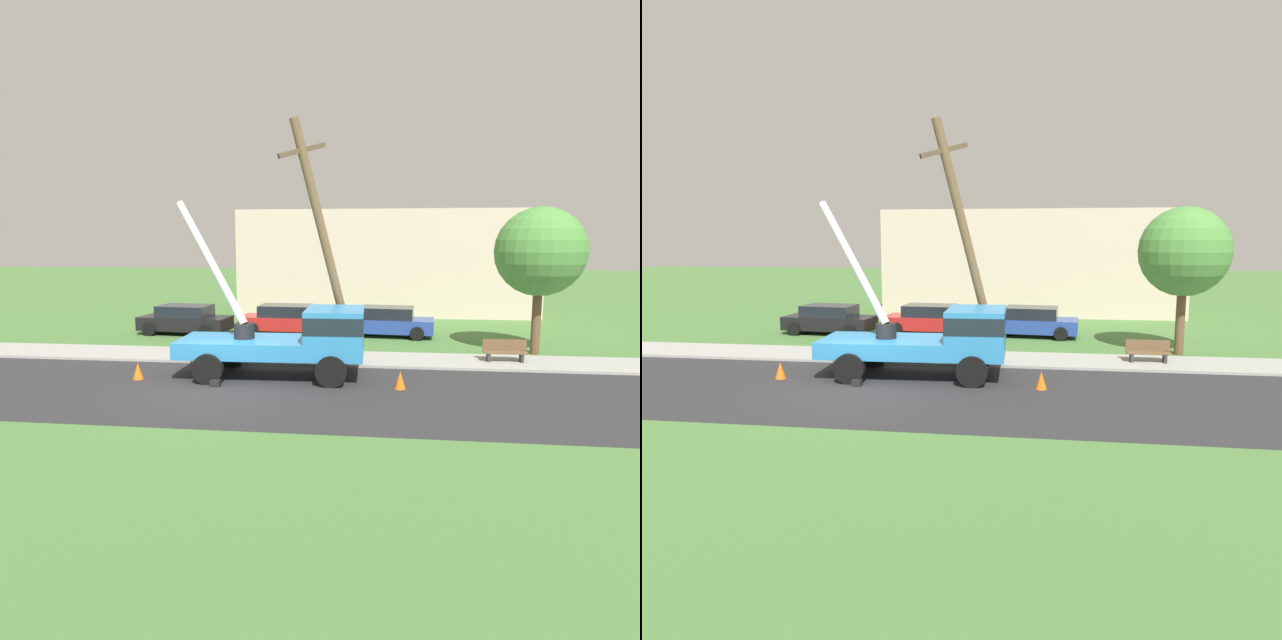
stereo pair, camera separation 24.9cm
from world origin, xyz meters
TOP-DOWN VIEW (x-y plane):
  - ground_plane at (0.00, 12.00)m, footprint 120.00×120.00m
  - road_asphalt at (0.00, 0.00)m, footprint 80.00×7.05m
  - sidewalk_strip at (0.00, 4.79)m, footprint 80.00×2.54m
  - utility_truck at (2.22, 1.96)m, footprint 6.83×3.21m
  - leaning_utility_pole at (3.01, 3.53)m, footprint 2.79×2.06m
  - traffic_cone_ahead at (5.66, 0.84)m, footprint 0.36×0.36m
  - traffic_cone_behind at (-2.98, 1.00)m, footprint 0.36×0.36m
  - parked_sedan_black at (-4.64, 9.79)m, footprint 4.55×2.28m
  - parked_sedan_red at (0.25, 10.53)m, footprint 4.48×2.15m
  - parked_sedan_blue at (5.25, 10.33)m, footprint 4.54×2.27m
  - park_bench at (9.63, 4.86)m, footprint 1.60×0.45m
  - roadside_tree_near at (11.22, 6.84)m, footprint 3.54×3.54m
  - lowrise_building_backdrop at (5.11, 19.53)m, footprint 18.00×6.00m

SIDE VIEW (x-z plane):
  - ground_plane at x=0.00m, z-range 0.00..0.00m
  - road_asphalt at x=0.00m, z-range 0.00..0.01m
  - sidewalk_strip at x=0.00m, z-range 0.00..0.10m
  - traffic_cone_ahead at x=5.66m, z-range 0.00..0.56m
  - traffic_cone_behind at x=-2.98m, z-range 0.00..0.56m
  - park_bench at x=9.63m, z-range 0.01..0.91m
  - parked_sedan_black at x=-4.64m, z-range 0.00..1.42m
  - parked_sedan_red at x=0.25m, z-range 0.00..1.42m
  - parked_sedan_blue at x=5.25m, z-range 0.00..1.42m
  - utility_truck at x=2.22m, z-range -1.58..4.40m
  - lowrise_building_backdrop at x=5.11m, z-range 0.00..6.40m
  - roadside_tree_near at x=11.22m, z-range 1.16..7.08m
  - leaning_utility_pole at x=3.01m, z-range 0.11..8.85m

